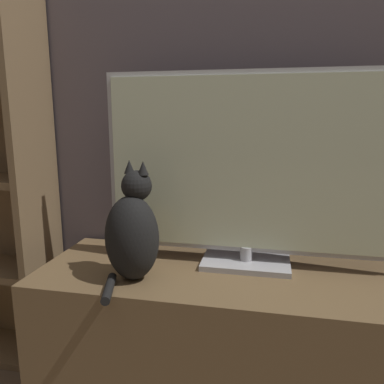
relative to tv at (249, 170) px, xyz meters
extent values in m
cube|color=#564C51|center=(0.06, 0.21, 0.42)|extent=(4.80, 0.05, 2.60)
cube|color=brown|center=(0.06, -0.09, -0.61)|extent=(1.57, 0.50, 0.52)
cube|color=#B7B7BC|center=(0.00, 0.00, -0.34)|extent=(0.32, 0.19, 0.02)
cylinder|color=#B7B7BC|center=(0.00, 0.00, -0.31)|extent=(0.04, 0.04, 0.05)
cube|color=#B7B7BC|center=(0.00, 0.00, 0.02)|extent=(1.03, 0.02, 0.64)
cube|color=beige|center=(0.00, -0.01, 0.02)|extent=(0.99, 0.01, 0.60)
ellipsoid|color=black|center=(-0.36, -0.20, -0.21)|extent=(0.23, 0.21, 0.28)
ellipsoid|color=olive|center=(-0.35, -0.14, -0.22)|extent=(0.11, 0.08, 0.16)
sphere|color=black|center=(-0.35, -0.17, -0.04)|extent=(0.13, 0.13, 0.10)
cone|color=black|center=(-0.38, -0.16, 0.02)|extent=(0.04, 0.04, 0.04)
cone|color=black|center=(-0.33, -0.18, 0.02)|extent=(0.04, 0.04, 0.04)
cylinder|color=black|center=(-0.40, -0.31, -0.34)|extent=(0.08, 0.17, 0.03)
cube|color=brown|center=(-0.86, 0.03, -0.08)|extent=(0.03, 0.28, 1.60)
camera|label=1|loc=(0.07, -1.31, 0.18)|focal=35.00mm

